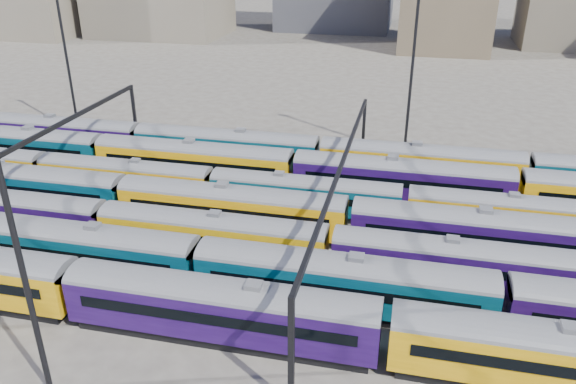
% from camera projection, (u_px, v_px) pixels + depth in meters
% --- Properties ---
extents(ground, '(500.00, 500.00, 0.00)m').
position_uv_depth(ground, '(235.00, 231.00, 53.52)').
color(ground, '#47423C').
rests_on(ground, ground).
extents(rake_0, '(133.91, 3.26, 5.51)m').
position_uv_depth(rake_0, '(73.00, 283.00, 40.52)').
color(rake_0, black).
rests_on(rake_0, ground).
extents(rake_1, '(156.72, 3.27, 5.52)m').
position_uv_depth(rake_1, '(68.00, 243.00, 45.65)').
color(rake_1, black).
rests_on(rake_1, ground).
extents(rake_2, '(122.34, 2.98, 5.02)m').
position_uv_depth(rake_2, '(104.00, 219.00, 50.11)').
color(rake_2, black).
rests_on(rake_2, ground).
extents(rake_3, '(132.17, 3.22, 5.44)m').
position_uv_depth(rake_3, '(350.00, 216.00, 50.11)').
color(rake_3, black).
rests_on(rake_3, ground).
extents(rake_4, '(116.73, 2.85, 4.79)m').
position_uv_depth(rake_4, '(212.00, 182.00, 57.66)').
color(rake_4, black).
rests_on(rake_4, ground).
extents(rake_5, '(136.85, 3.33, 5.63)m').
position_uv_depth(rake_5, '(101.00, 149.00, 64.99)').
color(rake_5, black).
rests_on(rake_5, ground).
extents(rake_6, '(112.39, 3.29, 5.55)m').
position_uv_depth(rake_6, '(226.00, 144.00, 66.69)').
color(rake_6, black).
rests_on(rake_6, ground).
extents(gantry_1, '(0.35, 40.35, 8.03)m').
position_uv_depth(gantry_1, '(36.00, 148.00, 54.68)').
color(gantry_1, black).
rests_on(gantry_1, ground).
extents(gantry_2, '(0.35, 40.35, 8.03)m').
position_uv_depth(gantry_2, '(341.00, 175.00, 48.62)').
color(gantry_2, black).
rests_on(gantry_2, ground).
extents(mast_1, '(1.40, 0.50, 25.60)m').
position_uv_depth(mast_1, '(62.00, 32.00, 73.07)').
color(mast_1, black).
rests_on(mast_1, ground).
extents(mast_2, '(1.40, 0.50, 25.60)m').
position_uv_depth(mast_2, '(2.00, 186.00, 29.18)').
color(mast_2, black).
rests_on(mast_2, ground).
extents(mast_3, '(1.40, 0.50, 25.60)m').
position_uv_depth(mast_3, '(415.00, 43.00, 65.76)').
color(mast_3, black).
rests_on(mast_3, ground).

